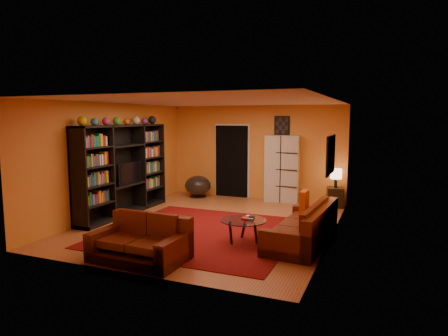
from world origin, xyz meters
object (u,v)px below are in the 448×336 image
at_px(coffee_table, 243,222).
at_px(table_lamp, 336,174).
at_px(sofa, 306,228).
at_px(side_table, 335,197).
at_px(loveseat, 142,242).
at_px(bowl_chair, 198,186).
at_px(storage_cabinet, 282,169).
at_px(tv, 126,173).
at_px(entertainment_unit, 123,170).

height_order(coffee_table, table_lamp, table_lamp).
xyz_separation_m(sofa, side_table, (0.11, 3.28, -0.04)).
xyz_separation_m(loveseat, coffee_table, (1.22, 1.42, 0.09)).
xyz_separation_m(bowl_chair, table_lamp, (3.81, 0.15, 0.51)).
distance_m(loveseat, side_table, 5.61).
relative_size(bowl_chair, table_lamp, 1.56).
bearing_deg(bowl_chair, loveseat, -73.98).
distance_m(sofa, side_table, 3.28).
relative_size(storage_cabinet, bowl_chair, 2.39).
height_order(loveseat, side_table, loveseat).
height_order(sofa, coffee_table, sofa).
bearing_deg(coffee_table, table_lamp, 71.98).
distance_m(tv, sofa, 4.47).
distance_m(entertainment_unit, tv, 0.10).
bearing_deg(entertainment_unit, coffee_table, -16.59).
height_order(tv, sofa, tv).
relative_size(side_table, table_lamp, 1.04).
bearing_deg(sofa, entertainment_unit, 175.73).
relative_size(entertainment_unit, bowl_chair, 3.99).
relative_size(bowl_chair, side_table, 1.50).
height_order(tv, bowl_chair, tv).
distance_m(sofa, bowl_chair, 4.85).
bearing_deg(sofa, coffee_table, -157.34).
xyz_separation_m(loveseat, side_table, (2.40, 5.07, -0.04)).
xyz_separation_m(tv, bowl_chair, (0.66, 2.46, -0.65)).
height_order(entertainment_unit, bowl_chair, entertainment_unit).
bearing_deg(sofa, bowl_chair, 143.62).
height_order(storage_cabinet, bowl_chair, storage_cabinet).
bearing_deg(tv, entertainment_unit, 128.36).
bearing_deg(entertainment_unit, sofa, -8.12).
xyz_separation_m(sofa, storage_cabinet, (-1.32, 3.43, 0.61)).
relative_size(tv, side_table, 1.76).
height_order(coffee_table, storage_cabinet, storage_cabinet).
bearing_deg(table_lamp, storage_cabinet, 174.11).
xyz_separation_m(entertainment_unit, storage_cabinet, (3.10, 2.80, -0.15)).
bearing_deg(coffee_table, bowl_chair, 126.94).
xyz_separation_m(loveseat, table_lamp, (2.40, 5.07, 0.55)).
height_order(loveseat, bowl_chair, loveseat).
relative_size(coffee_table, bowl_chair, 1.11).
height_order(bowl_chair, side_table, bowl_chair).
relative_size(entertainment_unit, coffee_table, 3.59).
distance_m(storage_cabinet, side_table, 1.58).
bearing_deg(side_table, storage_cabinet, 174.11).
xyz_separation_m(storage_cabinet, table_lamp, (1.43, -0.15, -0.06)).
distance_m(coffee_table, side_table, 3.84).
distance_m(side_table, table_lamp, 0.59).
height_order(tv, storage_cabinet, storage_cabinet).
bearing_deg(side_table, table_lamp, 0.00).
relative_size(sofa, loveseat, 1.45).
distance_m(loveseat, bowl_chair, 5.12).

